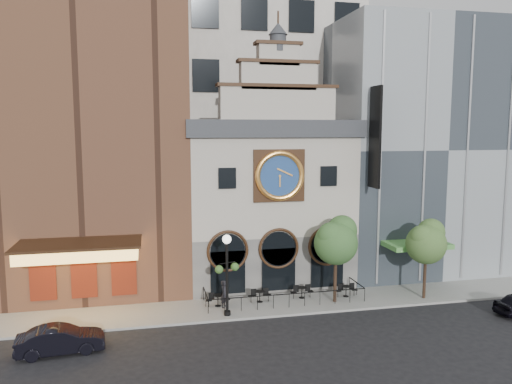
{
  "coord_description": "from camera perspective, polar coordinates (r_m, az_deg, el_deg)",
  "views": [
    {
      "loc": [
        -8.84,
        -28.98,
        11.68
      ],
      "look_at": [
        -1.16,
        6.0,
        7.19
      ],
      "focal_mm": 35.0,
      "sensor_mm": 36.0,
      "label": 1
    }
  ],
  "objects": [
    {
      "name": "ground",
      "position": [
        32.47,
        4.41,
        -13.96
      ],
      "size": [
        120.0,
        120.0,
        0.0
      ],
      "primitive_type": "plane",
      "color": "black",
      "rests_on": "ground"
    },
    {
      "name": "sidewalk",
      "position": [
        34.7,
        3.19,
        -12.41
      ],
      "size": [
        44.0,
        5.0,
        0.15
      ],
      "primitive_type": "cube",
      "color": "gray",
      "rests_on": "ground"
    },
    {
      "name": "clock_building",
      "position": [
        38.18,
        1.12,
        -0.37
      ],
      "size": [
        12.6,
        8.78,
        18.65
      ],
      "color": "#605E5B",
      "rests_on": "ground"
    },
    {
      "name": "theater_building",
      "position": [
        39.17,
        -18.66,
        8.12
      ],
      "size": [
        14.0,
        15.6,
        25.0
      ],
      "color": "brown",
      "rests_on": "ground"
    },
    {
      "name": "retail_building",
      "position": [
        44.69,
        16.94,
        4.86
      ],
      "size": [
        14.0,
        14.4,
        20.0
      ],
      "color": "gray",
      "rests_on": "ground"
    },
    {
      "name": "office_tower",
      "position": [
        50.46,
        -2.21,
        16.63
      ],
      "size": [
        20.0,
        16.0,
        40.0
      ],
      "primitive_type": "cube",
      "color": "beige",
      "rests_on": "ground"
    },
    {
      "name": "cafe_railing",
      "position": [
        34.53,
        3.2,
        -11.59
      ],
      "size": [
        10.6,
        2.6,
        0.9
      ],
      "primitive_type": null,
      "color": "black",
      "rests_on": "sidewalk"
    },
    {
      "name": "bistro_0",
      "position": [
        33.55,
        -4.38,
        -12.14
      ],
      "size": [
        1.58,
        0.68,
        0.9
      ],
      "color": "black",
      "rests_on": "sidewalk"
    },
    {
      "name": "bistro_1",
      "position": [
        34.22,
        0.43,
        -11.73
      ],
      "size": [
        1.58,
        0.68,
        0.9
      ],
      "color": "black",
      "rests_on": "sidewalk"
    },
    {
      "name": "bistro_2",
      "position": [
        35.12,
        5.26,
        -11.25
      ],
      "size": [
        1.58,
        0.68,
        0.9
      ],
      "color": "black",
      "rests_on": "sidewalk"
    },
    {
      "name": "bistro_3",
      "position": [
        35.82,
        10.25,
        -10.97
      ],
      "size": [
        1.58,
        0.68,
        0.9
      ],
      "color": "black",
      "rests_on": "sidewalk"
    },
    {
      "name": "car_left",
      "position": [
        29.13,
        -21.43,
        -15.45
      ],
      "size": [
        4.57,
        2.0,
        1.46
      ],
      "primitive_type": "imported",
      "rotation": [
        0.0,
        0.0,
        1.68
      ],
      "color": "black",
      "rests_on": "ground"
    },
    {
      "name": "pedestrian",
      "position": [
        33.19,
        -3.65,
        -11.56
      ],
      "size": [
        0.69,
        0.78,
        1.8
      ],
      "primitive_type": "imported",
      "rotation": [
        0.0,
        0.0,
        1.09
      ],
      "color": "#222227",
      "rests_on": "sidewalk"
    },
    {
      "name": "lamppost",
      "position": [
        31.18,
        -3.34,
        -8.42
      ],
      "size": [
        1.57,
        0.91,
        5.13
      ],
      "rotation": [
        0.0,
        0.0,
        0.36
      ],
      "color": "black",
      "rests_on": "sidewalk"
    },
    {
      "name": "tree_left",
      "position": [
        33.74,
        9.18,
        -5.37
      ],
      "size": [
        3.03,
        2.92,
        5.83
      ],
      "color": "#382619",
      "rests_on": "sidewalk"
    },
    {
      "name": "tree_right",
      "position": [
        36.03,
        18.91,
        -5.29
      ],
      "size": [
        2.84,
        2.74,
        5.47
      ],
      "color": "#382619",
      "rests_on": "sidewalk"
    }
  ]
}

